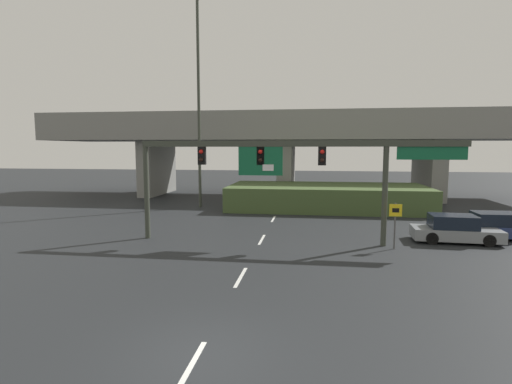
{
  "coord_description": "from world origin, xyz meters",
  "views": [
    {
      "loc": [
        2.7,
        -9.0,
        4.97
      ],
      "look_at": [
        0.0,
        9.95,
        2.86
      ],
      "focal_mm": 28.0,
      "sensor_mm": 36.0,
      "label": 1
    }
  ],
  "objects_px": {
    "parked_sedan_near_right": "(455,230)",
    "parked_sedan_mid_right": "(498,227)",
    "highway_light_pole_near": "(199,99)",
    "speed_limit_sign": "(395,219)",
    "signal_gantry": "(287,159)"
  },
  "relations": [
    {
      "from": "parked_sedan_near_right",
      "to": "parked_sedan_mid_right",
      "type": "relative_size",
      "value": 1.01
    },
    {
      "from": "speed_limit_sign",
      "to": "parked_sedan_near_right",
      "type": "bearing_deg",
      "value": 30.17
    },
    {
      "from": "highway_light_pole_near",
      "to": "parked_sedan_mid_right",
      "type": "relative_size",
      "value": 3.9
    },
    {
      "from": "parked_sedan_near_right",
      "to": "parked_sedan_mid_right",
      "type": "distance_m",
      "value": 2.91
    },
    {
      "from": "speed_limit_sign",
      "to": "highway_light_pole_near",
      "type": "distance_m",
      "value": 19.77
    },
    {
      "from": "speed_limit_sign",
      "to": "signal_gantry",
      "type": "bearing_deg",
      "value": 173.5
    },
    {
      "from": "parked_sedan_near_right",
      "to": "parked_sedan_mid_right",
      "type": "xyz_separation_m",
      "value": [
        2.64,
        1.22,
        -0.0
      ]
    },
    {
      "from": "parked_sedan_mid_right",
      "to": "signal_gantry",
      "type": "bearing_deg",
      "value": -168.04
    },
    {
      "from": "speed_limit_sign",
      "to": "highway_light_pole_near",
      "type": "bearing_deg",
      "value": 137.3
    },
    {
      "from": "speed_limit_sign",
      "to": "parked_sedan_mid_right",
      "type": "height_order",
      "value": "speed_limit_sign"
    },
    {
      "from": "speed_limit_sign",
      "to": "parked_sedan_near_right",
      "type": "distance_m",
      "value": 4.09
    },
    {
      "from": "signal_gantry",
      "to": "highway_light_pole_near",
      "type": "relative_size",
      "value": 0.97
    },
    {
      "from": "highway_light_pole_near",
      "to": "parked_sedan_near_right",
      "type": "height_order",
      "value": "highway_light_pole_near"
    },
    {
      "from": "parked_sedan_near_right",
      "to": "parked_sedan_mid_right",
      "type": "height_order",
      "value": "parked_sedan_near_right"
    },
    {
      "from": "highway_light_pole_near",
      "to": "parked_sedan_near_right",
      "type": "relative_size",
      "value": 3.85
    }
  ]
}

